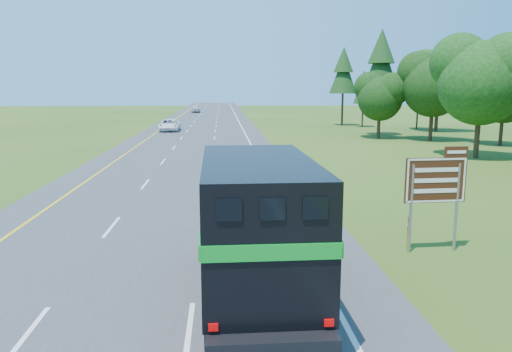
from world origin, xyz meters
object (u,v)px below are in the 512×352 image
Objects in this scene: far_car at (196,109)px; exit_sign at (437,184)px; white_suv at (170,125)px; horse_truck at (255,222)px.

far_car is 98.91m from exit_sign.
white_suv is 1.52× the size of exit_sign.
horse_truck is at bearing -83.27° from white_suv.
white_suv is at bearing 102.73° from exit_sign.
exit_sign reaches higher than far_car.
far_car is (-6.62, 101.34, -1.18)m from horse_truck.
horse_truck is at bearing -155.52° from exit_sign.
white_suv is 51.07m from exit_sign.
white_suv is 48.93m from far_car.
exit_sign is at bearing -85.07° from far_car.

